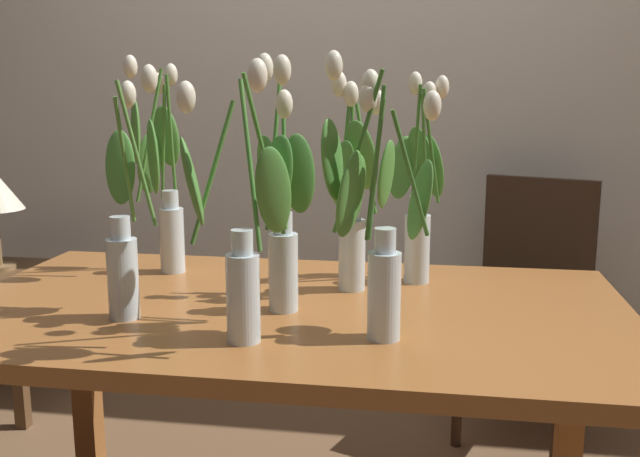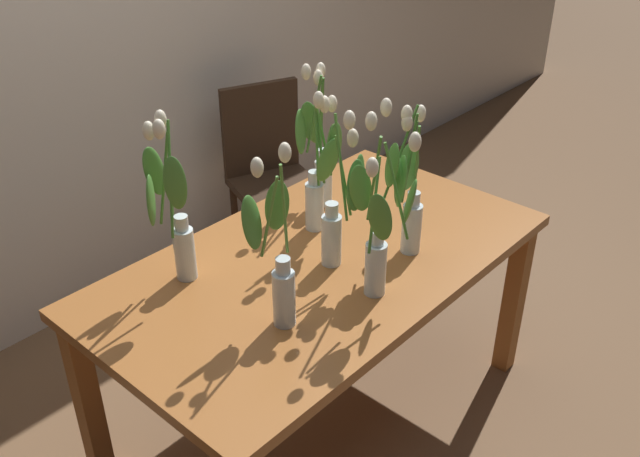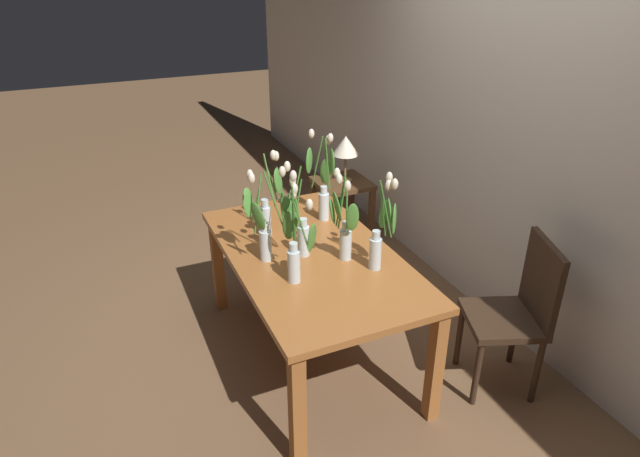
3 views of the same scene
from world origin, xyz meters
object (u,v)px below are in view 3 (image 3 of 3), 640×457
tulip_vase_2 (381,234)px  tulip_vase_6 (269,205)px  tulip_vase_3 (264,226)px  tulip_vase_5 (300,228)px  dining_chair (518,308)px  tulip_vase_4 (344,227)px  tulip_vase_1 (295,242)px  pillar_candle (330,173)px  table_lamp (346,147)px  side_table (342,194)px  tulip_vase_0 (323,186)px  dining_table (311,267)px

tulip_vase_2 → tulip_vase_6: size_ratio=0.99×
tulip_vase_3 → tulip_vase_5: size_ratio=0.99×
dining_chair → tulip_vase_3: bearing=-120.4°
tulip_vase_2 → tulip_vase_5: 0.46m
tulip_vase_4 → tulip_vase_1: bearing=-76.8°
pillar_candle → tulip_vase_3: bearing=-36.5°
dining_chair → tulip_vase_5: bearing=-123.3°
table_lamp → side_table: bearing=-112.3°
tulip_vase_2 → side_table: tulip_vase_2 is taller
table_lamp → pillar_candle: table_lamp is taller
pillar_candle → tulip_vase_6: bearing=-39.4°
tulip_vase_1 → tulip_vase_2: 0.47m
tulip_vase_1 → table_lamp: tulip_vase_1 is taller
tulip_vase_4 → tulip_vase_0: bearing=167.3°
side_table → tulip_vase_6: bearing=-44.4°
tulip_vase_6 → side_table: tulip_vase_6 is taller
tulip_vase_2 → pillar_candle: 1.87m
pillar_candle → table_lamp: bearing=31.3°
tulip_vase_0 → dining_chair: 1.37m
tulip_vase_4 → table_lamp: 1.66m
tulip_vase_1 → dining_chair: size_ratio=0.62×
dining_table → tulip_vase_3: 0.40m
tulip_vase_5 → pillar_candle: 1.75m
tulip_vase_1 → dining_chair: (0.47, 1.14, -0.44)m
side_table → tulip_vase_2: bearing=-19.4°
tulip_vase_3 → tulip_vase_5: 0.20m
tulip_vase_4 → pillar_candle: size_ratio=7.24×
tulip_vase_3 → side_table: tulip_vase_3 is taller
side_table → tulip_vase_3: bearing=-40.6°
tulip_vase_3 → dining_chair: (0.72, 1.22, -0.43)m
tulip_vase_1 → table_lamp: 1.89m
table_lamp → dining_chair: bearing=2.2°
dining_chair → table_lamp: bearing=-177.8°
pillar_candle → tulip_vase_2: bearing=-16.3°
dining_chair → table_lamp: 2.05m
tulip_vase_0 → pillar_candle: tulip_vase_0 is taller
tulip_vase_6 → table_lamp: size_ratio=1.39×
tulip_vase_2 → tulip_vase_3: tulip_vase_3 is taller
tulip_vase_0 → table_lamp: 1.13m
tulip_vase_4 → dining_chair: (0.54, 0.83, -0.42)m
side_table → table_lamp: bearing=67.7°
tulip_vase_3 → tulip_vase_4: (0.18, 0.40, -0.01)m
tulip_vase_3 → tulip_vase_5: bearing=78.1°
tulip_vase_5 → tulip_vase_6: tulip_vase_5 is taller
tulip_vase_1 → tulip_vase_3: (-0.25, -0.08, -0.01)m
tulip_vase_0 → tulip_vase_5: bearing=-38.7°
tulip_vase_2 → pillar_candle: bearing=163.7°
tulip_vase_0 → tulip_vase_3: (0.37, -0.52, -0.01)m
tulip_vase_0 → side_table: bearing=147.4°
tulip_vase_2 → dining_chair: size_ratio=0.59×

